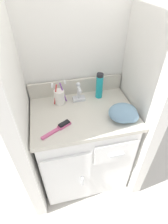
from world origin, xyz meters
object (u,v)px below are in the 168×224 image
object	(u,v)px
toothbrush_cup	(60,97)
shaving_cream_can	(99,86)
hand_towel	(125,113)
hairbrush	(60,127)

from	to	relation	value
toothbrush_cup	shaving_cream_can	xyz separation A→B (m)	(0.29, 0.01, 0.04)
toothbrush_cup	hand_towel	xyz separation A→B (m)	(0.38, -0.26, -0.01)
shaving_cream_can	hand_towel	bearing A→B (deg)	-72.46
shaving_cream_can	hairbrush	xyz separation A→B (m)	(-0.32, -0.27, -0.08)
toothbrush_cup	shaving_cream_can	size ratio (longest dim) A/B	0.93
hairbrush	hand_towel	size ratio (longest dim) A/B	1.01
toothbrush_cup	hairbrush	bearing A→B (deg)	-96.71
hairbrush	shaving_cream_can	bearing A→B (deg)	10.32
hand_towel	shaving_cream_can	bearing A→B (deg)	107.54
shaving_cream_can	hairbrush	bearing A→B (deg)	-140.27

